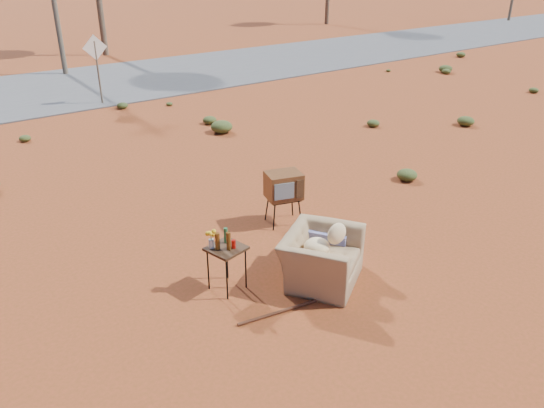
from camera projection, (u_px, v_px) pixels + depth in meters
ground at (298, 288)px, 7.79m from camera, size 140.00×140.00×0.00m
highway at (30, 93)px, 18.69m from camera, size 140.00×7.00×0.04m
armchair at (322, 249)px, 7.87m from camera, size 1.54×1.50×1.04m
tv_unit at (284, 186)px, 9.38m from camera, size 0.72×0.64×0.98m
side_table at (223, 246)px, 7.48m from camera, size 0.57×0.57×0.97m
rusty_bar at (295, 307)px, 7.33m from camera, size 1.70×0.33×0.05m
road_sign at (96, 57)px, 16.68m from camera, size 0.78×0.06×2.19m
scrub_patch at (126, 194)px, 10.49m from camera, size 17.49×8.07×0.33m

